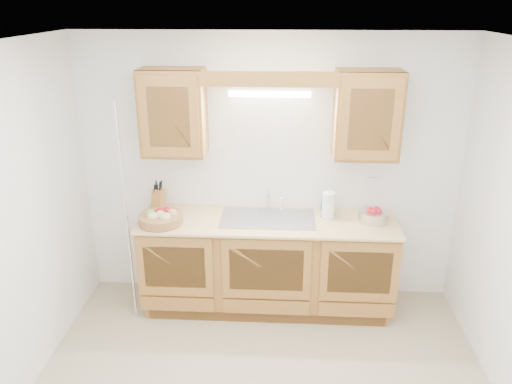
# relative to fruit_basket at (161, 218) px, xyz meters

# --- Properties ---
(room) EXTENTS (3.52, 3.50, 2.50)m
(room) POSITION_rel_fruit_basket_xyz_m (0.93, -1.06, 0.30)
(room) COLOR tan
(room) RESTS_ON ground
(base_cabinets) EXTENTS (2.20, 0.60, 0.86)m
(base_cabinets) POSITION_rel_fruit_basket_xyz_m (0.93, 0.14, -0.51)
(base_cabinets) COLOR #A76F31
(base_cabinets) RESTS_ON ground
(countertop) EXTENTS (2.30, 0.63, 0.04)m
(countertop) POSITION_rel_fruit_basket_xyz_m (0.93, 0.13, -0.07)
(countertop) COLOR tan
(countertop) RESTS_ON base_cabinets
(upper_cabinet_left) EXTENTS (0.55, 0.33, 0.75)m
(upper_cabinet_left) POSITION_rel_fruit_basket_xyz_m (0.10, 0.28, 0.87)
(upper_cabinet_left) COLOR #A76F31
(upper_cabinet_left) RESTS_ON room
(upper_cabinet_right) EXTENTS (0.55, 0.33, 0.75)m
(upper_cabinet_right) POSITION_rel_fruit_basket_xyz_m (1.76, 0.28, 0.87)
(upper_cabinet_right) COLOR #A76F31
(upper_cabinet_right) RESTS_ON room
(valance) EXTENTS (2.20, 0.05, 0.12)m
(valance) POSITION_rel_fruit_basket_xyz_m (0.93, 0.13, 1.19)
(valance) COLOR #A76F31
(valance) RESTS_ON room
(fluorescent_fixture) EXTENTS (0.76, 0.08, 0.08)m
(fluorescent_fixture) POSITION_rel_fruit_basket_xyz_m (0.93, 0.36, 1.04)
(fluorescent_fixture) COLOR white
(fluorescent_fixture) RESTS_ON room
(sink) EXTENTS (0.84, 0.46, 0.36)m
(sink) POSITION_rel_fruit_basket_xyz_m (0.93, 0.15, -0.13)
(sink) COLOR #9E9EA3
(sink) RESTS_ON countertop
(wire_shelf_pole) EXTENTS (0.03, 0.03, 2.00)m
(wire_shelf_pole) POSITION_rel_fruit_basket_xyz_m (-0.27, -0.12, 0.05)
(wire_shelf_pole) COLOR silver
(wire_shelf_pole) RESTS_ON ground
(outlet_plate) EXTENTS (0.08, 0.01, 0.12)m
(outlet_plate) POSITION_rel_fruit_basket_xyz_m (1.88, 0.44, 0.20)
(outlet_plate) COLOR white
(outlet_plate) RESTS_ON room
(fruit_basket) EXTENTS (0.42, 0.42, 0.12)m
(fruit_basket) POSITION_rel_fruit_basket_xyz_m (0.00, 0.00, 0.00)
(fruit_basket) COLOR #A97344
(fruit_basket) RESTS_ON countertop
(knife_block) EXTENTS (0.13, 0.17, 0.28)m
(knife_block) POSITION_rel_fruit_basket_xyz_m (-0.10, 0.32, 0.05)
(knife_block) COLOR #A76F31
(knife_block) RESTS_ON countertop
(orange_canister) EXTENTS (0.08, 0.08, 0.20)m
(orange_canister) POSITION_rel_fruit_basket_xyz_m (1.47, 0.32, 0.05)
(orange_canister) COLOR orange
(orange_canister) RESTS_ON countertop
(soap_bottle) EXTENTS (0.11, 0.11, 0.20)m
(soap_bottle) POSITION_rel_fruit_basket_xyz_m (1.47, 0.31, 0.04)
(soap_bottle) COLOR #2574BD
(soap_bottle) RESTS_ON countertop
(sponge) EXTENTS (0.11, 0.07, 0.02)m
(sponge) POSITION_rel_fruit_basket_xyz_m (1.47, 0.38, -0.04)
(sponge) COLOR #CC333F
(sponge) RESTS_ON countertop
(paper_towel) EXTENTS (0.14, 0.14, 0.29)m
(paper_towel) POSITION_rel_fruit_basket_xyz_m (1.47, 0.21, 0.06)
(paper_towel) COLOR silver
(paper_towel) RESTS_ON countertop
(apple_bowl) EXTENTS (0.28, 0.28, 0.13)m
(apple_bowl) POSITION_rel_fruit_basket_xyz_m (1.87, 0.14, 0.01)
(apple_bowl) COLOR silver
(apple_bowl) RESTS_ON countertop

